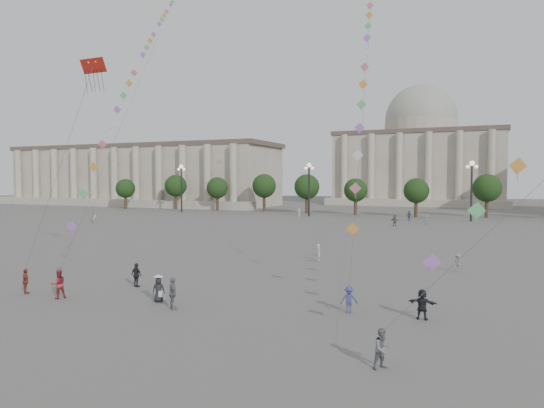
% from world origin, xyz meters
% --- Properties ---
extents(ground, '(360.00, 360.00, 0.00)m').
position_xyz_m(ground, '(0.00, 0.00, 0.00)').
color(ground, '#52504E').
rests_on(ground, ground).
extents(hall_west, '(84.00, 26.22, 17.20)m').
position_xyz_m(hall_west, '(-75.00, 93.89, 8.43)').
color(hall_west, gray).
rests_on(hall_west, ground).
extents(hall_central, '(48.30, 34.30, 35.50)m').
position_xyz_m(hall_central, '(0.00, 129.22, 14.23)').
color(hall_central, gray).
rests_on(hall_central, ground).
extents(tree_row, '(137.12, 5.12, 8.00)m').
position_xyz_m(tree_row, '(0.00, 78.00, 5.39)').
color(tree_row, '#34251A').
rests_on(tree_row, ground).
extents(lamp_post_far_west, '(2.00, 0.90, 10.65)m').
position_xyz_m(lamp_post_far_west, '(-45.00, 70.00, 7.35)').
color(lamp_post_far_west, '#262628').
rests_on(lamp_post_far_west, ground).
extents(lamp_post_mid_west, '(2.00, 0.90, 10.65)m').
position_xyz_m(lamp_post_mid_west, '(-15.00, 70.00, 7.35)').
color(lamp_post_mid_west, '#262628').
rests_on(lamp_post_mid_west, ground).
extents(lamp_post_mid_east, '(2.00, 0.90, 10.65)m').
position_xyz_m(lamp_post_mid_east, '(15.00, 70.00, 7.35)').
color(lamp_post_mid_east, '#262628').
rests_on(lamp_post_mid_east, ground).
extents(person_crowd_0, '(1.17, 0.95, 1.87)m').
position_xyz_m(person_crowd_0, '(4.89, 66.21, 0.93)').
color(person_crowd_0, '#314E6F').
rests_on(person_crowd_0, ground).
extents(person_crowd_1, '(1.10, 1.06, 1.79)m').
position_xyz_m(person_crowd_1, '(-44.59, 42.72, 0.90)').
color(person_crowd_1, silver).
rests_on(person_crowd_1, ground).
extents(person_crowd_2, '(0.71, 1.20, 1.82)m').
position_xyz_m(person_crowd_2, '(-45.09, 43.21, 0.91)').
color(person_crowd_2, maroon).
rests_on(person_crowd_2, ground).
extents(person_crowd_3, '(1.54, 0.57, 1.64)m').
position_xyz_m(person_crowd_3, '(13.25, 4.78, 0.82)').
color(person_crowd_3, black).
rests_on(person_crowd_3, ground).
extents(person_crowd_4, '(1.00, 1.45, 1.50)m').
position_xyz_m(person_crowd_4, '(8.29, 60.87, 0.75)').
color(person_crowd_4, '#BBBBB7').
rests_on(person_crowd_4, ground).
extents(person_crowd_6, '(1.02, 0.67, 1.49)m').
position_xyz_m(person_crowd_6, '(14.54, 19.65, 0.74)').
color(person_crowd_6, slate).
rests_on(person_crowd_6, ground).
extents(person_crowd_10, '(0.64, 0.76, 1.76)m').
position_xyz_m(person_crowd_10, '(-15.56, 65.81, 0.88)').
color(person_crowd_10, silver).
rests_on(person_crowd_10, ground).
extents(person_crowd_12, '(1.66, 1.05, 1.71)m').
position_xyz_m(person_crowd_12, '(3.98, 56.15, 0.85)').
color(person_crowd_12, '#5A5B5F').
rests_on(person_crowd_12, ground).
extents(person_crowd_13, '(0.58, 0.65, 1.49)m').
position_xyz_m(person_crowd_13, '(2.50, 20.71, 0.74)').
color(person_crowd_13, silver).
rests_on(person_crowd_13, ground).
extents(tourist_0, '(1.02, 0.88, 1.64)m').
position_xyz_m(tourist_0, '(-11.17, 0.70, 0.82)').
color(tourist_0, maroon).
rests_on(tourist_0, ground).
extents(tourist_1, '(1.03, 0.59, 1.66)m').
position_xyz_m(tourist_1, '(-5.81, 5.15, 0.83)').
color(tourist_1, black).
rests_on(tourist_1, ground).
extents(tourist_3, '(1.11, 1.06, 1.84)m').
position_xyz_m(tourist_3, '(-0.17, 1.29, 0.92)').
color(tourist_3, slate).
rests_on(tourist_3, ground).
extents(kite_flyer_0, '(1.04, 1.10, 1.80)m').
position_xyz_m(kite_flyer_0, '(-8.23, 0.63, 0.90)').
color(kite_flyer_0, maroon).
rests_on(kite_flyer_0, ground).
extents(kite_flyer_1, '(1.12, 0.88, 1.52)m').
position_xyz_m(kite_flyer_1, '(9.36, 4.48, 0.76)').
color(kite_flyer_1, navy).
rests_on(kite_flyer_1, ground).
extents(kite_flyer_2, '(0.98, 0.99, 1.61)m').
position_xyz_m(kite_flyer_2, '(12.50, -2.83, 0.81)').
color(kite_flyer_2, slate).
rests_on(kite_flyer_2, ground).
extents(hat_person, '(0.87, 0.78, 1.69)m').
position_xyz_m(hat_person, '(-1.92, 2.34, 0.82)').
color(hat_person, black).
rests_on(hat_person, ground).
extents(dragon_kite, '(2.21, 3.35, 15.63)m').
position_xyz_m(dragon_kite, '(-10.87, 6.79, 15.18)').
color(dragon_kite, '#A91B12').
rests_on(dragon_kite, ground).
extents(kite_train_west, '(26.62, 50.33, 70.13)m').
position_xyz_m(kite_train_west, '(-22.33, 27.94, 22.58)').
color(kite_train_west, '#3F3F3F').
rests_on(kite_train_west, ground).
extents(kite_train_mid, '(9.97, 54.42, 73.55)m').
position_xyz_m(kite_train_mid, '(4.39, 33.72, 27.14)').
color(kite_train_mid, '#3F3F3F').
rests_on(kite_train_mid, ground).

